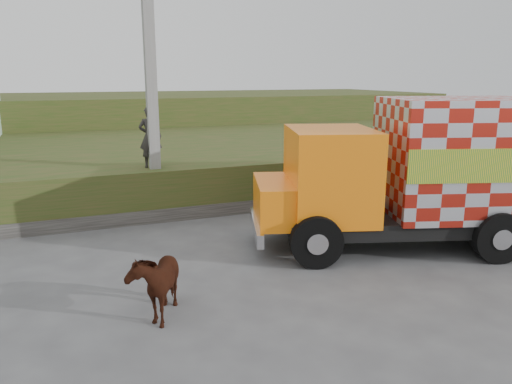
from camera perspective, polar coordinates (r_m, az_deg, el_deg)
name	(u,v)px	position (r m, az deg, el deg)	size (l,w,h in m)	color
ground	(240,265)	(11.38, -1.80, -8.37)	(120.00, 120.00, 0.00)	#474749
embankment	(156,162)	(20.56, -11.37, 3.36)	(40.00, 12.00, 1.50)	#2C4717
embankment_far	(119,119)	(32.27, -15.38, 8.00)	(40.00, 12.00, 3.00)	#2C4717
retaining_strip	(125,218)	(14.79, -14.75, -2.85)	(16.00, 0.50, 0.40)	#595651
utility_pole	(151,79)	(14.78, -11.92, 12.53)	(1.20, 0.30, 8.00)	gray
cargo_truck	(442,172)	(13.00, 20.46, 2.19)	(8.59, 4.91, 3.65)	black
cow	(156,281)	(9.12, -11.36, -9.91)	(0.70, 1.53, 1.29)	black
pedestrian	(150,137)	(15.07, -11.99, 6.17)	(0.66, 0.43, 1.81)	#2C2927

